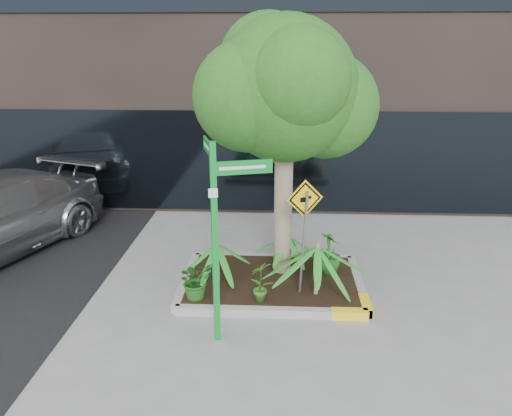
{
  "coord_description": "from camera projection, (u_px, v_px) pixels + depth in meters",
  "views": [
    {
      "loc": [
        0.32,
        -8.09,
        4.32
      ],
      "look_at": [
        -0.09,
        0.2,
        1.56
      ],
      "focal_mm": 35.0,
      "sensor_mm": 36.0,
      "label": 1
    }
  ],
  "objects": [
    {
      "name": "tree",
      "position": [
        285.0,
        89.0,
        8.56
      ],
      "size": [
        3.25,
        2.88,
        4.87
      ],
      "color": "tan",
      "rests_on": "ground"
    },
    {
      "name": "palm_front",
      "position": [
        318.0,
        247.0,
        8.44
      ],
      "size": [
        1.07,
        1.07,
        1.18
      ],
      "color": "tan",
      "rests_on": "ground"
    },
    {
      "name": "shrub_a",
      "position": [
        196.0,
        280.0,
        8.47
      ],
      "size": [
        0.84,
        0.84,
        0.67
      ],
      "primitive_type": "imported",
      "rotation": [
        0.0,
        0.0,
        0.65
      ],
      "color": "#1D5518",
      "rests_on": "planter"
    },
    {
      "name": "palm_left",
      "position": [
        217.0,
        245.0,
        8.98
      ],
      "size": [
        0.85,
        0.85,
        0.95
      ],
      "color": "tan",
      "rests_on": "ground"
    },
    {
      "name": "shrub_c",
      "position": [
        261.0,
        281.0,
        8.36
      ],
      "size": [
        0.55,
        0.55,
        0.75
      ],
      "primitive_type": "imported",
      "rotation": [
        0.0,
        0.0,
        3.83
      ],
      "color": "#2E6820",
      "rests_on": "planter"
    },
    {
      "name": "cattle_sign",
      "position": [
        304.0,
        219.0,
        8.23
      ],
      "size": [
        0.6,
        0.26,
        2.07
      ],
      "rotation": [
        0.0,
        0.0,
        0.37
      ],
      "color": "slate",
      "rests_on": "ground"
    },
    {
      "name": "ground",
      "position": [
        261.0,
        293.0,
        9.04
      ],
      "size": [
        80.0,
        80.0,
        0.0
      ],
      "primitive_type": "plane",
      "color": "gray",
      "rests_on": "ground"
    },
    {
      "name": "planter",
      "position": [
        274.0,
        281.0,
        9.26
      ],
      "size": [
        3.35,
        2.36,
        0.15
      ],
      "color": "#9E9E99",
      "rests_on": "ground"
    },
    {
      "name": "shrub_d",
      "position": [
        284.0,
        250.0,
        9.67
      ],
      "size": [
        0.48,
        0.48,
        0.71
      ],
      "primitive_type": "imported",
      "rotation": [
        0.0,
        0.0,
        4.99
      ],
      "color": "#26631C",
      "rests_on": "planter"
    },
    {
      "name": "palm_back",
      "position": [
        288.0,
        237.0,
        9.51
      ],
      "size": [
        0.78,
        0.78,
        0.87
      ],
      "color": "tan",
      "rests_on": "ground"
    },
    {
      "name": "street_sign_post",
      "position": [
        218.0,
        221.0,
        7.12
      ],
      "size": [
        1.06,
        0.88,
        3.06
      ],
      "rotation": [
        0.0,
        0.0,
        0.28
      ],
      "color": "#0E9B2D",
      "rests_on": "ground"
    },
    {
      "name": "shrub_b",
      "position": [
        329.0,
        252.0,
        9.41
      ],
      "size": [
        0.62,
        0.62,
        0.81
      ],
      "primitive_type": "imported",
      "rotation": [
        0.0,
        0.0,
        2.1
      ],
      "color": "#226B20",
      "rests_on": "planter"
    }
  ]
}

